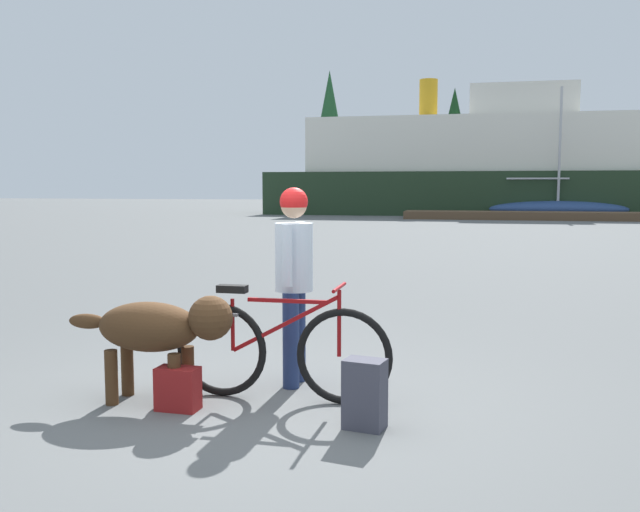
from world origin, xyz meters
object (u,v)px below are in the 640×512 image
Objects in this scene: sailboat_moored at (558,209)px; dog at (159,329)px; backpack at (365,394)px; handbag_pannier at (178,389)px; ferry_boat at (479,168)px; bicycle at (280,350)px; person_cyclist at (294,267)px.

dog is at bearing -100.79° from sailboat_moored.
backpack is (1.65, -0.21, -0.34)m from dog.
handbag_pannier is at bearing -32.86° from dog.
ferry_boat reaches higher than sailboat_moored.
ferry_boat is at bearing 137.49° from sailboat_moored.
bicycle is 0.24× the size of sailboat_moored.
dog is at bearing 172.71° from backpack.
bicycle reaches higher than dog.
sailboat_moored is (6.36, 34.59, 0.32)m from handbag_pannier.
ferry_boat reaches higher than handbag_pannier.
person_cyclist reaches higher than dog.
dog is (-0.89, -0.28, 0.18)m from bicycle.
ferry_boat is at bearing 87.73° from person_cyclist.
bicycle is 0.95m from dog.
bicycle is at bearing 31.03° from handbag_pannier.
person_cyclist is 3.43× the size of backpack.
handbag_pannier is at bearing -93.24° from ferry_boat.
handbag_pannier is 35.17m from sailboat_moored.
sailboat_moored is at bearing 80.58° from bicycle.
person_cyclist is (-0.00, 0.45, 0.60)m from bicycle.
handbag_pannier is (-0.68, -0.87, -0.85)m from person_cyclist.
person_cyclist is at bearing 128.97° from backpack.
person_cyclist reaches higher than bicycle.
dog reaches higher than backpack.
bicycle is 38.11m from ferry_boat.
bicycle is at bearing -92.24° from ferry_boat.
person_cyclist reaches higher than backpack.
bicycle is at bearing 17.36° from dog.
person_cyclist is 0.23× the size of sailboat_moored.
bicycle is 34.64m from sailboat_moored.
handbag_pannier is at bearing -148.97° from bicycle.
backpack is at bearing -51.03° from person_cyclist.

